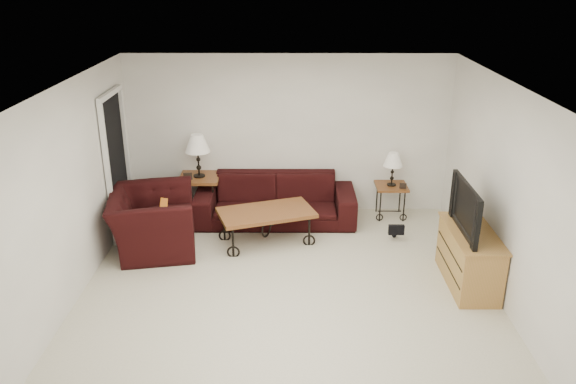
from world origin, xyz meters
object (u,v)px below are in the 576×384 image
object	(u,v)px
armchair	(153,221)
backpack	(395,224)
side_table_right	(390,201)
lamp_left	(198,156)
sofa	(275,200)
coffee_table	(266,227)
tv_stand	(469,258)
lamp_right	(393,169)
side_table_left	(201,196)
television	(474,208)

from	to	relation	value
armchair	backpack	bearing A→B (deg)	-94.41
side_table_right	lamp_left	size ratio (longest dim) A/B	0.79
side_table_right	armchair	distance (m)	3.66
lamp_left	armchair	distance (m)	1.36
sofa	armchair	bearing A→B (deg)	-150.68
lamp_left	backpack	xyz separation A→B (m)	(2.93, -0.77, -0.78)
backpack	sofa	bearing A→B (deg)	168.88
coffee_table	tv_stand	distance (m)	2.78
side_table_right	coffee_table	size ratio (longest dim) A/B	0.40
lamp_left	lamp_right	bearing A→B (deg)	-0.00
armchair	tv_stand	distance (m)	4.21
backpack	tv_stand	bearing A→B (deg)	-54.56
side_table_left	lamp_left	size ratio (longest dim) A/B	1.00
side_table_right	lamp_right	world-z (taller)	lamp_right
sofa	tv_stand	size ratio (longest dim) A/B	2.05
armchair	lamp_left	bearing A→B (deg)	-33.92
sofa	side_table_right	distance (m)	1.81
armchair	tv_stand	xyz separation A→B (m)	(4.11, -0.94, -0.06)
lamp_left	television	size ratio (longest dim) A/B	0.63
coffee_table	television	bearing A→B (deg)	-24.14
side_table_left	tv_stand	world-z (taller)	tv_stand
side_table_right	armchair	world-z (taller)	armchair
sofa	television	distance (m)	3.13
sofa	tv_stand	bearing A→B (deg)	-37.78
coffee_table	backpack	size ratio (longest dim) A/B	2.92
lamp_right	armchair	world-z (taller)	lamp_right
lamp_right	television	distance (m)	2.16
coffee_table	tv_stand	world-z (taller)	tv_stand
lamp_left	coffee_table	world-z (taller)	lamp_left
sofa	lamp_right	size ratio (longest dim) A/B	4.61
lamp_right	armchair	xyz separation A→B (m)	(-3.48, -1.12, -0.38)
side_table_right	television	xyz separation A→B (m)	(0.61, -2.06, 0.75)
lamp_left	television	bearing A→B (deg)	-29.89
coffee_table	backpack	xyz separation A→B (m)	(1.86, 0.16, -0.02)
sofa	tv_stand	world-z (taller)	tv_stand
tv_stand	lamp_left	bearing A→B (deg)	150.25
side_table_left	lamp_left	xyz separation A→B (m)	(0.00, 0.00, 0.67)
sofa	television	xyz separation A→B (m)	(2.41, -1.88, 0.66)
television	tv_stand	bearing A→B (deg)	90.00
side_table_left	backpack	xyz separation A→B (m)	(2.93, -0.77, -0.11)
side_table_right	lamp_left	world-z (taller)	lamp_left
coffee_table	armchair	xyz separation A→B (m)	(-1.56, -0.19, 0.17)
side_table_left	armchair	distance (m)	1.23
side_table_left	coffee_table	world-z (taller)	side_table_left
side_table_left	television	distance (m)	4.20
television	sofa	bearing A→B (deg)	-128.01
side_table_right	armchair	xyz separation A→B (m)	(-3.48, -1.12, 0.15)
side_table_right	lamp_right	xyz separation A→B (m)	(0.00, 0.00, 0.53)
lamp_left	coffee_table	distance (m)	1.61
television	coffee_table	bearing A→B (deg)	-114.14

